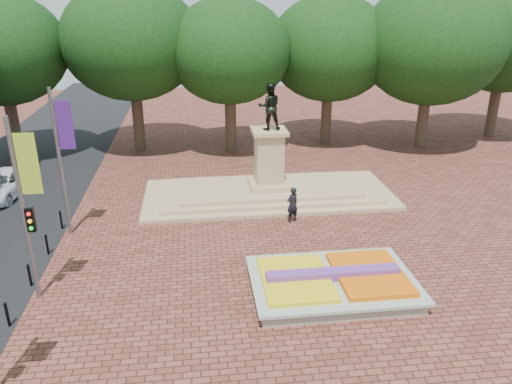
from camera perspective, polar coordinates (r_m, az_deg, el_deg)
ground at (r=21.42m, az=4.65°, el=-8.47°), size 90.00×90.00×0.00m
flower_bed at (r=19.79m, az=8.82°, el=-10.15°), size 6.30×4.30×0.91m
monument at (r=28.19m, az=1.47°, el=1.20°), size 14.00×6.00×6.40m
tree_row_back at (r=36.89m, az=2.89°, el=15.30°), size 44.80×8.80×10.43m
banner_poles at (r=19.13m, az=-25.11°, el=-1.47°), size 0.88×11.17×7.00m
bollard_row at (r=20.61m, az=-25.46°, el=-10.36°), size 0.12×13.12×0.98m
van at (r=31.70m, az=-27.10°, el=0.75°), size 3.13×5.40×1.41m
pedestrian at (r=25.08m, az=4.18°, el=-1.43°), size 0.80×0.70×1.84m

